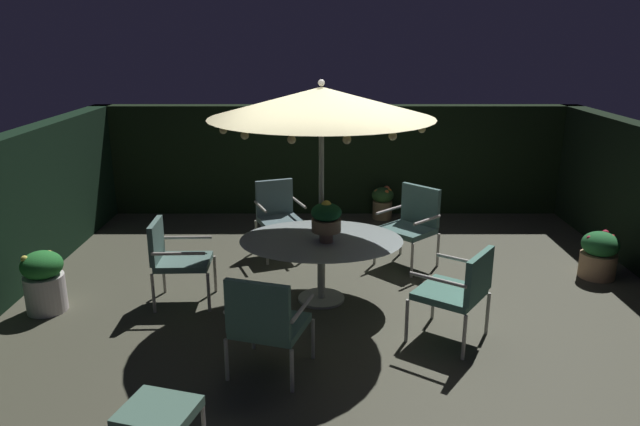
% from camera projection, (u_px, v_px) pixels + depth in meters
% --- Properties ---
extents(ground_plane, '(8.11, 7.40, 0.02)m').
position_uv_depth(ground_plane, '(342.00, 299.00, 6.84)').
color(ground_plane, '#444435').
extents(hedge_backdrop_rear, '(8.11, 0.30, 1.83)m').
position_uv_depth(hedge_backdrop_rear, '(335.00, 160.00, 9.97)').
color(hedge_backdrop_rear, black).
rests_on(hedge_backdrop_rear, ground_plane).
extents(patio_dining_table, '(1.83, 1.47, 0.75)m').
position_uv_depth(patio_dining_table, '(320.00, 247.00, 6.62)').
color(patio_dining_table, '#B9B6A9').
rests_on(patio_dining_table, ground_plane).
extents(patio_umbrella, '(2.41, 2.41, 2.49)m').
position_uv_depth(patio_umbrella, '(320.00, 103.00, 6.15)').
color(patio_umbrella, '#B8B4A7').
rests_on(patio_umbrella, ground_plane).
extents(centerpiece_planter, '(0.33, 0.33, 0.47)m').
position_uv_depth(centerpiece_planter, '(325.00, 218.00, 6.40)').
color(centerpiece_planter, '#896554').
rests_on(centerpiece_planter, patio_dining_table).
extents(patio_chair_north, '(0.66, 0.58, 0.97)m').
position_uv_depth(patio_chair_north, '(173.00, 255.00, 6.58)').
color(patio_chair_north, '#BCB0A5').
rests_on(patio_chair_north, ground_plane).
extents(patio_chair_northeast, '(0.79, 0.77, 0.97)m').
position_uv_depth(patio_chair_northeast, '(264.00, 320.00, 5.13)').
color(patio_chair_northeast, '#B4B4A7').
rests_on(patio_chair_northeast, ground_plane).
extents(patio_chair_east, '(0.88, 0.88, 0.96)m').
position_uv_depth(patio_chair_east, '(458.00, 287.00, 5.73)').
color(patio_chair_east, '#B9B6AC').
rests_on(patio_chair_east, ground_plane).
extents(patio_chair_southeast, '(0.86, 0.86, 1.04)m').
position_uv_depth(patio_chair_southeast, '(411.00, 220.00, 7.72)').
color(patio_chair_southeast, '#B9B0AA').
rests_on(patio_chair_southeast, ground_plane).
extents(patio_chair_south, '(0.75, 0.75, 1.01)m').
position_uv_depth(patio_chair_south, '(277.00, 212.00, 8.10)').
color(patio_chair_south, '#B9B5A7').
rests_on(patio_chair_south, ground_plane).
extents(ottoman_footrest, '(0.61, 0.58, 0.40)m').
position_uv_depth(ottoman_footrest, '(157.00, 414.00, 4.17)').
color(ottoman_footrest, '#B8AEAC').
rests_on(ottoman_footrest, ground_plane).
extents(potted_plant_back_center, '(0.44, 0.44, 0.69)m').
position_uv_depth(potted_plant_back_center, '(42.00, 281.00, 6.42)').
color(potted_plant_back_center, silver).
rests_on(potted_plant_back_center, ground_plane).
extents(potted_plant_left_near, '(0.45, 0.45, 0.59)m').
position_uv_depth(potted_plant_left_near, '(597.00, 254.00, 7.36)').
color(potted_plant_left_near, tan).
rests_on(potted_plant_left_near, ground_plane).
extents(potted_plant_back_right, '(0.37, 0.37, 0.54)m').
position_uv_depth(potted_plant_back_right, '(381.00, 201.00, 9.76)').
color(potted_plant_back_right, '#8E744C').
rests_on(potted_plant_back_right, ground_plane).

